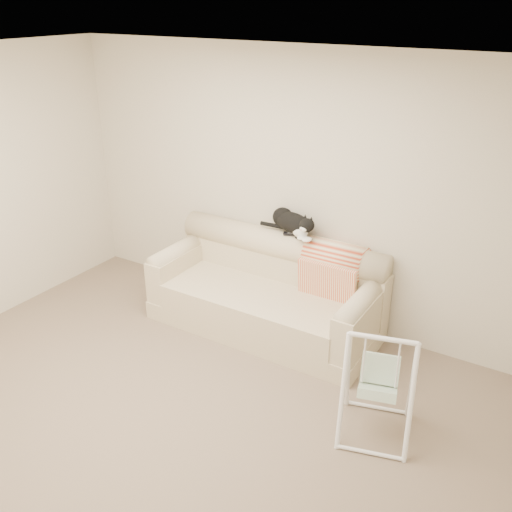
% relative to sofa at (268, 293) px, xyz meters
% --- Properties ---
extents(ground_plane, '(5.00, 5.00, 0.00)m').
position_rel_sofa_xyz_m(ground_plane, '(0.07, -1.62, -0.35)').
color(ground_plane, brown).
rests_on(ground_plane, ground).
extents(room_shell, '(5.04, 4.04, 2.60)m').
position_rel_sofa_xyz_m(room_shell, '(0.07, -1.62, 1.18)').
color(room_shell, beige).
rests_on(room_shell, ground).
extents(sofa, '(2.20, 0.93, 0.90)m').
position_rel_sofa_xyz_m(sofa, '(0.00, 0.00, 0.00)').
color(sofa, '#BFB08C').
rests_on(sofa, ground).
extents(remote_a, '(0.19, 0.11, 0.03)m').
position_rel_sofa_xyz_m(remote_a, '(0.13, 0.24, 0.56)').
color(remote_a, black).
rests_on(remote_a, sofa).
extents(remote_b, '(0.17, 0.06, 0.02)m').
position_rel_sofa_xyz_m(remote_b, '(0.27, 0.21, 0.56)').
color(remote_b, black).
rests_on(remote_b, sofa).
extents(tuxedo_cat, '(0.63, 0.38, 0.25)m').
position_rel_sofa_xyz_m(tuxedo_cat, '(0.11, 0.26, 0.66)').
color(tuxedo_cat, black).
rests_on(tuxedo_cat, sofa).
extents(throw_blanket, '(0.57, 0.38, 0.58)m').
position_rel_sofa_xyz_m(throw_blanket, '(0.58, 0.23, 0.37)').
color(throw_blanket, red).
rests_on(throw_blanket, sofa).
extents(baby_swing, '(0.63, 0.66, 0.84)m').
position_rel_sofa_xyz_m(baby_swing, '(1.45, -0.89, 0.07)').
color(baby_swing, white).
rests_on(baby_swing, ground).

